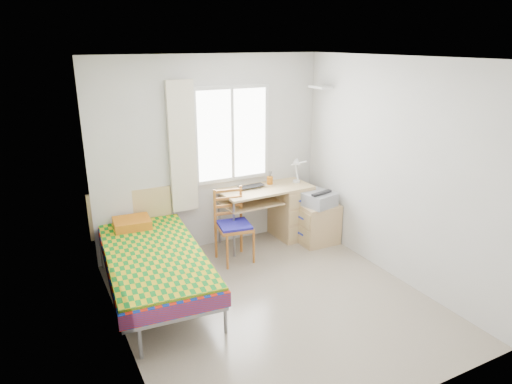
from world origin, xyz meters
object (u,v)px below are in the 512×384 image
bed (152,257)px  cabinet (317,223)px  chair (233,221)px  desk (287,209)px  printer (317,198)px

bed → cabinet: 2.47m
chair → bed: bearing=-153.1°
bed → desk: (2.16, 0.68, -0.02)m
printer → desk: bearing=111.8°
bed → printer: 2.44m
printer → bed: bearing=174.1°
bed → cabinet: (2.45, 0.31, -0.17)m
printer → cabinet: bearing=16.2°
chair → printer: chair is taller
desk → printer: bearing=-57.4°
cabinet → printer: size_ratio=1.09×
desk → printer: (0.26, -0.38, 0.24)m
desk → printer: size_ratio=2.49×
desk → cabinet: (0.29, -0.36, -0.15)m
chair → cabinet: chair is taller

